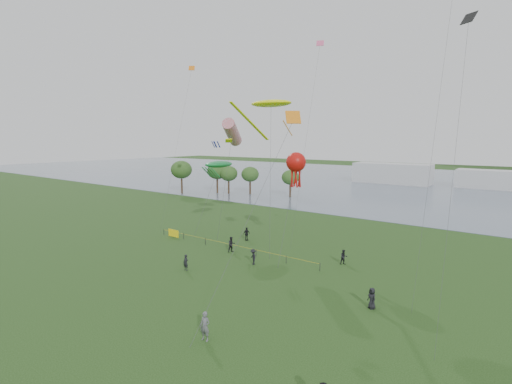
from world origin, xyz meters
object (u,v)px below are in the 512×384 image
Objects in this scene: fence at (194,238)px; kite_octopus at (296,163)px; kite_stingray at (271,104)px; kite_flyer at (205,326)px.

fence is 16.62m from kite_octopus.
kite_flyer is at bearing -44.93° from kite_stingray.
kite_stingray is 8.38m from kite_octopus.
kite_octopus is at bearing 95.57° from kite_flyer.
fence is 12.30× the size of kite_flyer.
fence is 2.05× the size of kite_octopus.
kite_flyer is 29.16m from kite_stingray.
kite_stingray is 1.53× the size of kite_octopus.
fence is 1.34× the size of kite_stingray.
kite_octopus is at bearing 4.60° from kite_stingray.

